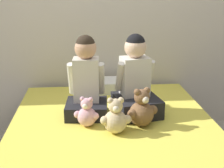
% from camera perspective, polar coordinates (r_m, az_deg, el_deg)
% --- Properties ---
extents(wall_behind_bed, '(8.00, 0.06, 2.50)m').
position_cam_1_polar(wall_behind_bed, '(3.23, -1.42, 13.05)').
color(wall_behind_bed, beige).
rests_on(wall_behind_bed, ground_plane).
extents(bed, '(1.61, 2.03, 0.49)m').
position_cam_1_polar(bed, '(2.49, 0.40, -13.07)').
color(bed, '#2D2D33').
rests_on(bed, ground_plane).
extents(child_on_left, '(0.35, 0.33, 0.65)m').
position_cam_1_polar(child_on_left, '(2.51, -4.73, 0.40)').
color(child_on_left, black).
rests_on(child_on_left, bed).
extents(child_on_right, '(0.40, 0.43, 0.66)m').
position_cam_1_polar(child_on_right, '(2.55, 4.34, 0.21)').
color(child_on_right, black).
rests_on(child_on_right, bed).
extents(teddy_bear_held_by_left_child, '(0.19, 0.15, 0.23)m').
position_cam_1_polar(teddy_bear_held_by_left_child, '(2.36, -4.63, -5.46)').
color(teddy_bear_held_by_left_child, '#DBA3B2').
rests_on(teddy_bear_held_by_left_child, bed).
extents(teddy_bear_held_by_right_child, '(0.24, 0.19, 0.30)m').
position_cam_1_polar(teddy_bear_held_by_right_child, '(2.36, 5.43, -4.77)').
color(teddy_bear_held_by_right_child, brown).
rests_on(teddy_bear_held_by_right_child, bed).
extents(teddy_bear_between_children, '(0.23, 0.17, 0.27)m').
position_cam_1_polar(teddy_bear_between_children, '(2.24, 0.67, -6.25)').
color(teddy_bear_between_children, '#D1B78E').
rests_on(teddy_bear_between_children, bed).
extents(pillow_at_headboard, '(0.50, 0.28, 0.11)m').
position_cam_1_polar(pillow_at_headboard, '(3.13, -1.04, -0.26)').
color(pillow_at_headboard, white).
rests_on(pillow_at_headboard, bed).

